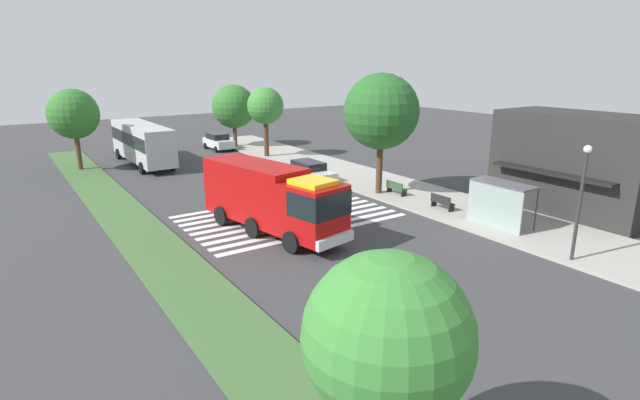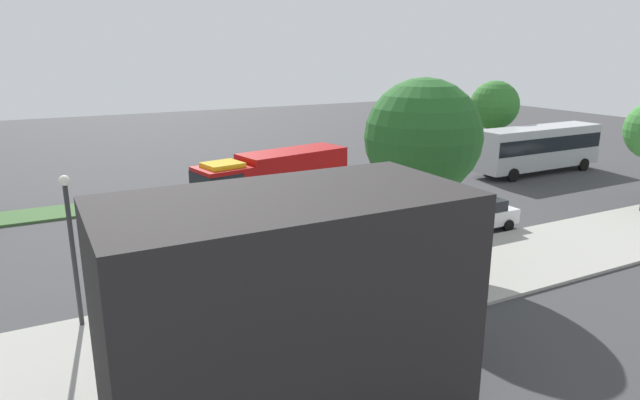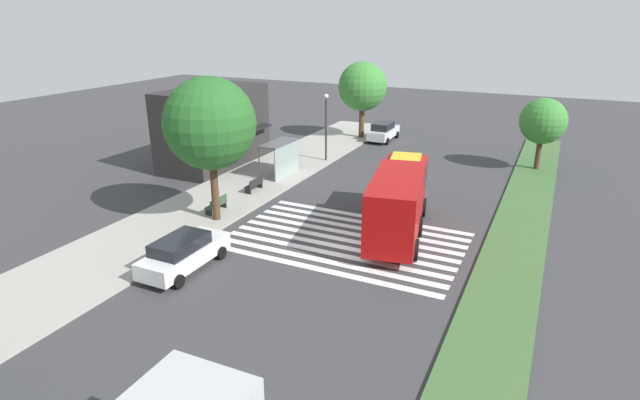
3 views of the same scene
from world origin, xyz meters
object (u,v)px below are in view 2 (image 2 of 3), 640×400
object	(u,v)px
bench_near_shelter	(324,276)
bus_stop_shelter	(229,264)
bench_west_of_shelter	(409,258)
fire_truck	(270,181)
transit_bus	(538,146)
sidewalk_tree_center	(423,137)
median_tree_far_west	(494,105)
parked_car_mid	(475,215)
street_lamp	(71,238)

from	to	relation	value
bench_near_shelter	bus_stop_shelter	bearing A→B (deg)	0.58
bus_stop_shelter	bench_west_of_shelter	world-z (taller)	bus_stop_shelter
fire_truck	transit_bus	bearing A→B (deg)	171.25
fire_truck	bus_stop_shelter	world-z (taller)	fire_truck
transit_bus	bench_west_of_shelter	xyz separation A→B (m)	(20.90, 11.58, -1.55)
sidewalk_tree_center	median_tree_far_west	size ratio (longest dim) A/B	1.21
fire_truck	bench_west_of_shelter	xyz separation A→B (m)	(-2.08, 10.69, -1.47)
parked_car_mid	street_lamp	world-z (taller)	street_lamp
fire_truck	bus_stop_shelter	size ratio (longest dim) A/B	2.81
street_lamp	parked_car_mid	bearing A→B (deg)	-174.80
bench_near_shelter	bench_west_of_shelter	distance (m)	4.22
fire_truck	transit_bus	xyz separation A→B (m)	(-22.98, -0.89, 0.09)
sidewalk_tree_center	bus_stop_shelter	bearing A→B (deg)	4.67
bench_west_of_shelter	median_tree_far_west	world-z (taller)	median_tree_far_west
parked_car_mid	median_tree_far_west	size ratio (longest dim) A/B	0.71
parked_car_mid	bench_near_shelter	size ratio (longest dim) A/B	3.00
parked_car_mid	bench_near_shelter	xyz separation A→B (m)	(10.74, 2.91, -0.28)
street_lamp	sidewalk_tree_center	distance (m)	14.48
bus_stop_shelter	bench_west_of_shelter	xyz separation A→B (m)	(-8.22, -0.04, -1.30)
transit_bus	bench_west_of_shelter	distance (m)	23.95
parked_car_mid	street_lamp	size ratio (longest dim) A/B	0.89
bus_stop_shelter	sidewalk_tree_center	bearing A→B (deg)	-175.33
median_tree_far_west	street_lamp	bearing A→B (deg)	24.51
bus_stop_shelter	sidewalk_tree_center	size ratio (longest dim) A/B	0.43
bench_near_shelter	median_tree_far_west	world-z (taller)	median_tree_far_west
transit_bus	sidewalk_tree_center	distance (m)	22.96
fire_truck	bench_west_of_shelter	bearing A→B (deg)	90.05
bench_west_of_shelter	street_lamp	distance (m)	13.61
parked_car_mid	bench_near_shelter	distance (m)	11.13
transit_bus	bus_stop_shelter	distance (m)	31.35
bench_west_of_shelter	street_lamp	xyz separation A→B (m)	(13.28, -1.11, 2.77)
parked_car_mid	transit_bus	distance (m)	16.84
bus_stop_shelter	bench_west_of_shelter	size ratio (longest dim) A/B	2.19
fire_truck	median_tree_far_west	size ratio (longest dim) A/B	1.46
bench_west_of_shelter	median_tree_far_west	bearing A→B (deg)	-141.53
parked_car_mid	bus_stop_shelter	bearing A→B (deg)	11.25
bench_near_shelter	median_tree_far_west	bearing A→B (deg)	-146.47
transit_bus	bus_stop_shelter	xyz separation A→B (m)	(29.12, 11.62, -0.26)
transit_bus	median_tree_far_west	distance (m)	5.88
fire_truck	sidewalk_tree_center	size ratio (longest dim) A/B	1.20
fire_truck	street_lamp	distance (m)	14.79
bench_west_of_shelter	sidewalk_tree_center	bearing A→B (deg)	-144.53
median_tree_far_west	bench_west_of_shelter	bearing A→B (deg)	38.47
parked_car_mid	fire_truck	bearing A→B (deg)	-42.18
bench_near_shelter	median_tree_far_west	size ratio (longest dim) A/B	0.24
transit_bus	bench_near_shelter	xyz separation A→B (m)	(25.12, 11.58, -1.55)
fire_truck	bench_west_of_shelter	distance (m)	10.98
parked_car_mid	bus_stop_shelter	xyz separation A→B (m)	(14.74, 2.95, 1.01)
sidewalk_tree_center	fire_truck	bearing A→B (deg)	-72.83
bench_near_shelter	sidewalk_tree_center	bearing A→B (deg)	-172.21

